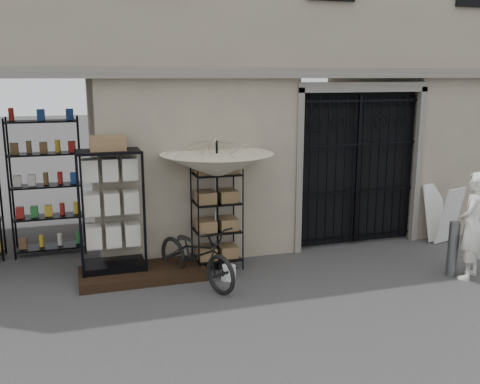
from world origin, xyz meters
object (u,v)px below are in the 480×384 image
object	(u,v)px
wire_rack	(217,219)
white_bucket	(228,273)
display_cabinet	(112,217)
steel_bollard	(453,249)
easel_sign	(442,214)
shopkeeper	(467,278)
market_umbrella	(217,159)
bicycle	(197,283)

from	to	relation	value
wire_rack	white_bucket	size ratio (longest dim) A/B	7.19
display_cabinet	steel_bollard	world-z (taller)	display_cabinet
wire_rack	white_bucket	xyz separation A→B (m)	(0.02, -0.62, -0.73)
steel_bollard	easel_sign	size ratio (longest dim) A/B	0.82
wire_rack	easel_sign	world-z (taller)	wire_rack
steel_bollard	shopkeeper	world-z (taller)	steel_bollard
market_umbrella	bicycle	bearing A→B (deg)	-134.98
bicycle	steel_bollard	distance (m)	4.17
wire_rack	white_bucket	bearing A→B (deg)	-106.97
bicycle	easel_sign	distance (m)	5.12
display_cabinet	bicycle	distance (m)	1.71
display_cabinet	easel_sign	xyz separation A→B (m)	(6.27, 0.01, -0.44)
bicycle	shopkeeper	world-z (taller)	bicycle
market_umbrella	easel_sign	size ratio (longest dim) A/B	2.36
display_cabinet	shopkeeper	distance (m)	5.81
wire_rack	steel_bollard	size ratio (longest dim) A/B	1.89
market_umbrella	white_bucket	distance (m)	1.84
display_cabinet	steel_bollard	distance (m)	5.52
market_umbrella	white_bucket	xyz separation A→B (m)	(0.04, -0.49, -1.77)
bicycle	white_bucket	bearing A→B (deg)	-27.01
steel_bollard	easel_sign	bearing A→B (deg)	57.50
wire_rack	market_umbrella	distance (m)	1.05
bicycle	market_umbrella	bearing A→B (deg)	19.51
white_bucket	bicycle	size ratio (longest dim) A/B	0.13
display_cabinet	easel_sign	bearing A→B (deg)	-8.38
market_umbrella	shopkeeper	bearing A→B (deg)	-22.71
market_umbrella	easel_sign	distance (m)	4.76
white_bucket	steel_bollard	world-z (taller)	steel_bollard
white_bucket	bicycle	distance (m)	0.53
display_cabinet	wire_rack	size ratio (longest dim) A/B	1.21
wire_rack	market_umbrella	world-z (taller)	market_umbrella
display_cabinet	white_bucket	size ratio (longest dim) A/B	8.72
bicycle	steel_bollard	xyz separation A→B (m)	(4.04, -0.93, 0.46)
market_umbrella	steel_bollard	size ratio (longest dim) A/B	2.88
display_cabinet	bicycle	world-z (taller)	display_cabinet
bicycle	steel_bollard	size ratio (longest dim) A/B	2.01
market_umbrella	white_bucket	bearing A→B (deg)	-85.09
white_bucket	display_cabinet	bearing A→B (deg)	159.29
shopkeeper	easel_sign	xyz separation A→B (m)	(0.81, 1.74, 0.57)
market_umbrella	easel_sign	bearing A→B (deg)	2.13
market_umbrella	shopkeeper	distance (m)	4.49
wire_rack	shopkeeper	size ratio (longest dim) A/B	0.99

